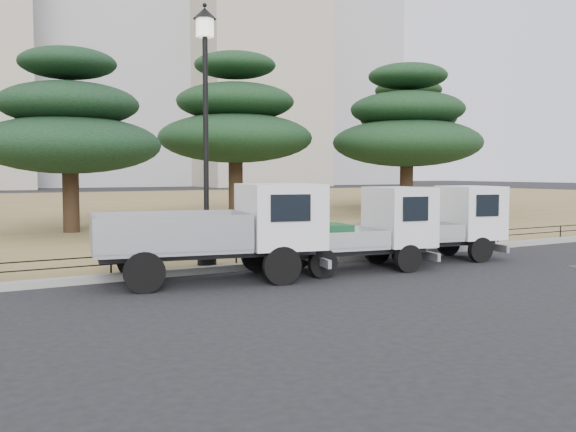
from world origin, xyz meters
TOP-DOWN VIEW (x-y plane):
  - ground at (0.00, 0.00)m, footprint 220.00×220.00m
  - lawn at (0.00, 30.60)m, footprint 120.00×56.00m
  - curb at (0.00, 2.60)m, footprint 120.00×0.25m
  - truck_large at (-1.93, 1.45)m, footprint 5.04×2.77m
  - truck_kei_front at (1.67, 1.17)m, footprint 3.92×2.12m
  - truck_kei_rear at (4.40, 1.51)m, footprint 3.97×2.26m
  - street_lamp at (-1.70, 2.90)m, footprint 0.53×0.53m
  - pipe_fence at (0.00, 2.75)m, footprint 38.00×0.04m
  - pine_center_left at (-2.72, 12.87)m, footprint 6.48×6.48m
  - pine_center_right at (6.00, 17.30)m, footprint 7.49×7.49m
  - pine_east_near at (14.07, 14.08)m, footprint 7.54×7.54m
  - pine_east_far at (18.97, 19.69)m, footprint 7.81×7.81m
  - tower_east at (40.00, 82.00)m, footprint 20.00×18.00m
  - radio_tower at (72.00, 85.00)m, footprint 1.80×1.80m

SIDE VIEW (x-z plane):
  - ground at x=0.00m, z-range 0.00..0.00m
  - lawn at x=0.00m, z-range 0.00..0.15m
  - curb at x=0.00m, z-range 0.00..0.16m
  - pipe_fence at x=0.00m, z-range 0.24..0.64m
  - truck_kei_rear at x=4.40m, z-range 0.00..1.96m
  - truck_kei_front at x=1.67m, z-range 0.00..1.96m
  - truck_large at x=-1.93m, z-range 0.12..2.20m
  - pine_center_left at x=-2.72m, z-range 0.66..7.25m
  - street_lamp at x=-1.70m, z-range 1.20..7.17m
  - pine_east_near at x=14.07m, z-range 0.74..8.35m
  - pine_east_far at x=18.97m, z-range 0.75..8.60m
  - pine_center_right at x=6.00m, z-range 0.78..8.72m
  - tower_east at x=40.00m, z-range 0.00..48.00m
  - radio_tower at x=72.00m, z-range -1.46..61.54m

